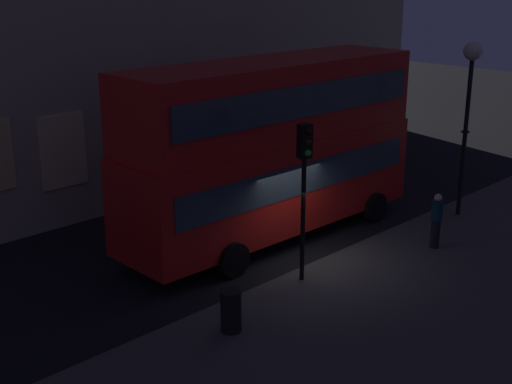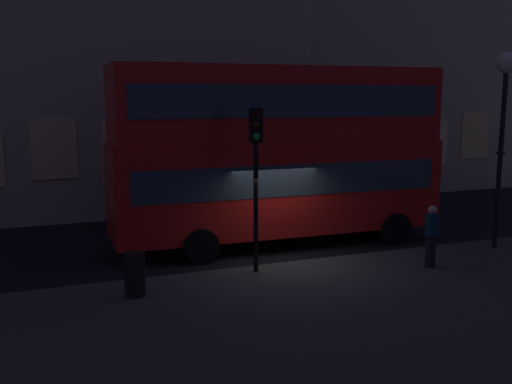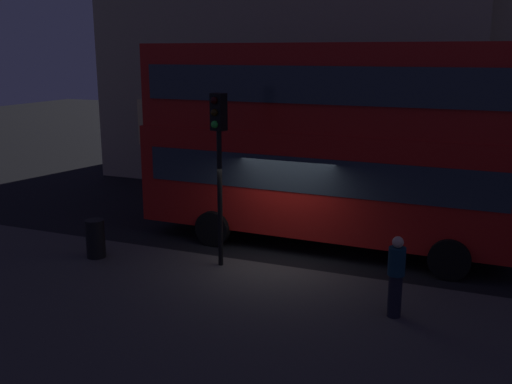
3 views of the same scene
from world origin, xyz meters
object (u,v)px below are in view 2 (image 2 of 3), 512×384
at_px(double_decker_bus, 278,148).
at_px(street_lamp, 505,97).
at_px(pedestrian, 431,236).
at_px(litter_bin, 135,274).
at_px(traffic_light_near_kerb, 256,155).

distance_m(double_decker_bus, street_lamp, 6.60).
relative_size(street_lamp, pedestrian, 3.44).
xyz_separation_m(double_decker_bus, street_lamp, (5.63, -3.09, 1.50)).
distance_m(double_decker_bus, litter_bin, 6.50).
bearing_deg(street_lamp, double_decker_bus, 151.21).
distance_m(street_lamp, litter_bin, 11.26).
xyz_separation_m(traffic_light_near_kerb, street_lamp, (7.42, -0.26, 1.41)).
relative_size(traffic_light_near_kerb, pedestrian, 2.53).
bearing_deg(pedestrian, traffic_light_near_kerb, 4.50).
distance_m(traffic_light_near_kerb, pedestrian, 5.01).
xyz_separation_m(street_lamp, pedestrian, (-3.06, -0.99, -3.53)).
distance_m(traffic_light_near_kerb, litter_bin, 4.05).
bearing_deg(double_decker_bus, pedestrian, -56.76).
xyz_separation_m(double_decker_bus, pedestrian, (2.57, -4.08, -2.02)).
relative_size(traffic_light_near_kerb, street_lamp, 0.74).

